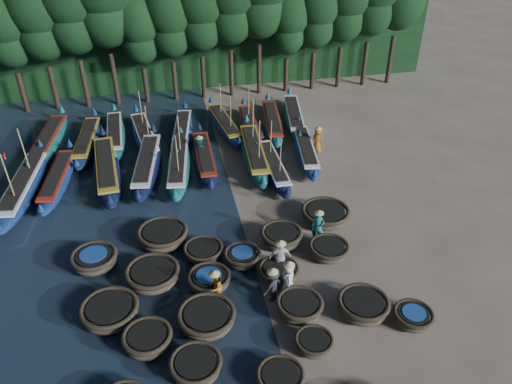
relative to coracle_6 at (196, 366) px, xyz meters
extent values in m
plane|color=gray|center=(3.37, 6.52, -0.43)|extent=(120.00, 120.00, 0.00)
cube|color=black|center=(3.37, 30.02, 4.57)|extent=(40.00, 3.00, 10.00)
ellipsoid|color=brown|center=(0.00, 0.00, -0.09)|extent=(2.32, 2.32, 0.66)
torus|color=#342C1F|center=(0.00, 0.00, 0.22)|extent=(2.03, 2.03, 0.20)
cylinder|color=black|center=(0.00, 0.00, 0.26)|extent=(1.54, 1.54, 0.06)
ellipsoid|color=brown|center=(2.99, -1.11, -0.13)|extent=(2.10, 2.10, 0.59)
torus|color=#342C1F|center=(2.99, -1.11, 0.14)|extent=(1.83, 1.83, 0.18)
cylinder|color=black|center=(2.99, -1.11, 0.18)|extent=(1.38, 1.38, 0.05)
ellipsoid|color=brown|center=(4.67, 0.18, -0.14)|extent=(1.74, 1.74, 0.57)
torus|color=#342C1F|center=(4.67, 0.18, 0.12)|extent=(1.58, 1.58, 0.17)
cylinder|color=black|center=(4.67, 0.18, 0.16)|extent=(1.18, 1.18, 0.05)
ellipsoid|color=brown|center=(9.11, 0.60, -0.12)|extent=(1.92, 1.92, 0.60)
torus|color=#342C1F|center=(9.11, 0.60, 0.16)|extent=(1.71, 1.71, 0.18)
cylinder|color=black|center=(9.11, 0.60, 0.20)|extent=(1.28, 1.28, 0.05)
cylinder|color=navy|center=(9.11, 0.60, 0.23)|extent=(0.99, 0.99, 0.04)
ellipsoid|color=brown|center=(-3.24, 3.42, -0.07)|extent=(2.88, 2.88, 0.72)
torus|color=#342C1F|center=(-3.24, 3.42, 0.27)|extent=(2.48, 2.48, 0.22)
cylinder|color=black|center=(-3.24, 3.42, 0.31)|extent=(1.90, 1.90, 0.07)
ellipsoid|color=brown|center=(-1.74, 1.62, -0.08)|extent=(2.41, 2.41, 0.70)
torus|color=#342C1F|center=(-1.74, 1.62, 0.25)|extent=(2.02, 2.02, 0.21)
cylinder|color=black|center=(-1.74, 1.62, 0.30)|extent=(1.52, 1.52, 0.06)
ellipsoid|color=brown|center=(0.69, 2.23, -0.06)|extent=(3.02, 3.02, 0.72)
torus|color=#342C1F|center=(0.69, 2.23, 0.28)|extent=(2.45, 2.45, 0.22)
cylinder|color=black|center=(0.69, 2.23, 0.32)|extent=(1.87, 1.87, 0.07)
ellipsoid|color=brown|center=(4.61, 2.05, -0.07)|extent=(2.23, 2.23, 0.71)
torus|color=#342C1F|center=(4.61, 2.05, 0.26)|extent=(2.05, 2.05, 0.22)
cylinder|color=black|center=(4.61, 2.05, 0.31)|extent=(1.54, 1.54, 0.06)
ellipsoid|color=brown|center=(7.27, 1.55, -0.07)|extent=(2.46, 2.46, 0.72)
torus|color=#342C1F|center=(7.27, 1.55, 0.27)|extent=(2.26, 2.26, 0.22)
cylinder|color=black|center=(7.27, 1.55, 0.31)|extent=(1.71, 1.71, 0.07)
ellipsoid|color=brown|center=(-1.41, 5.28, -0.05)|extent=(2.87, 2.87, 0.75)
torus|color=#342C1F|center=(-1.41, 5.28, 0.31)|extent=(2.51, 2.51, 0.23)
cylinder|color=black|center=(-1.41, 5.28, 0.35)|extent=(1.91, 1.91, 0.07)
ellipsoid|color=brown|center=(1.08, 4.53, -0.11)|extent=(2.02, 2.02, 0.63)
torus|color=#342C1F|center=(1.08, 4.53, 0.19)|extent=(1.99, 1.99, 0.19)
cylinder|color=black|center=(1.08, 4.53, 0.22)|extent=(1.51, 1.51, 0.06)
cylinder|color=navy|center=(1.08, 4.53, 0.26)|extent=(1.16, 1.16, 0.04)
ellipsoid|color=brown|center=(2.84, 5.77, -0.11)|extent=(1.72, 1.72, 0.63)
torus|color=#342C1F|center=(2.84, 5.77, 0.18)|extent=(1.81, 1.81, 0.19)
cylinder|color=black|center=(2.84, 5.77, 0.22)|extent=(1.36, 1.36, 0.06)
cylinder|color=navy|center=(2.84, 5.77, 0.26)|extent=(1.04, 1.04, 0.04)
ellipsoid|color=brown|center=(4.31, 4.44, -0.14)|extent=(1.91, 1.91, 0.58)
torus|color=#342C1F|center=(4.31, 4.44, 0.13)|extent=(1.91, 1.91, 0.17)
cylinder|color=black|center=(4.31, 4.44, 0.17)|extent=(1.46, 1.46, 0.05)
ellipsoid|color=brown|center=(7.06, 5.40, -0.10)|extent=(1.93, 1.93, 0.65)
torus|color=#342C1F|center=(7.06, 5.40, 0.21)|extent=(2.00, 2.00, 0.20)
cylinder|color=black|center=(7.06, 5.40, 0.25)|extent=(1.51, 1.51, 0.06)
ellipsoid|color=brown|center=(-4.07, 6.92, -0.05)|extent=(2.13, 2.13, 0.74)
torus|color=#342C1F|center=(-4.07, 6.92, 0.29)|extent=(2.22, 2.22, 0.22)
cylinder|color=black|center=(-4.07, 6.92, 0.34)|extent=(1.67, 1.67, 0.07)
cylinder|color=navy|center=(-4.07, 6.92, 0.38)|extent=(1.29, 1.29, 0.04)
ellipsoid|color=brown|center=(-0.81, 8.10, -0.05)|extent=(2.79, 2.79, 0.75)
torus|color=#342C1F|center=(-0.81, 8.10, 0.30)|extent=(2.57, 2.57, 0.23)
cylinder|color=black|center=(-0.81, 8.10, 0.35)|extent=(1.96, 1.96, 0.07)
ellipsoid|color=brown|center=(1.07, 6.63, -0.14)|extent=(2.26, 2.26, 0.57)
torus|color=#342C1F|center=(1.07, 6.63, 0.13)|extent=(1.96, 1.96, 0.17)
cylinder|color=black|center=(1.07, 6.63, 0.16)|extent=(1.50, 1.50, 0.05)
ellipsoid|color=brown|center=(5.02, 6.79, -0.05)|extent=(2.16, 2.16, 0.74)
torus|color=#342C1F|center=(5.02, 6.79, 0.30)|extent=(2.15, 2.15, 0.23)
cylinder|color=black|center=(5.02, 6.79, 0.34)|extent=(1.62, 1.62, 0.07)
ellipsoid|color=brown|center=(7.78, 8.12, -0.05)|extent=(2.92, 2.92, 0.76)
torus|color=#342C1F|center=(7.78, 8.12, 0.31)|extent=(2.62, 2.62, 0.23)
cylinder|color=black|center=(7.78, 8.12, 0.36)|extent=(2.00, 2.00, 0.07)
ellipsoid|color=navy|center=(-8.42, 13.96, 0.12)|extent=(2.47, 8.76, 1.08)
cone|color=navy|center=(-7.97, 18.15, 0.82)|extent=(0.48, 0.48, 0.65)
cube|color=white|center=(-8.42, 13.96, 0.57)|extent=(1.85, 6.78, 0.13)
cube|color=black|center=(-8.42, 13.96, 0.66)|extent=(1.46, 5.89, 0.11)
cylinder|color=#997F4C|center=(-8.17, 15.24, 1.84)|extent=(0.08, 0.26, 3.02)
cylinder|color=#997F4C|center=(-8.48, 12.34, 1.84)|extent=(0.08, 0.26, 3.02)
plane|color=red|center=(-8.32, 12.32, 3.16)|extent=(0.00, 0.38, 0.38)
ellipsoid|color=navy|center=(-6.62, 14.72, 0.04)|extent=(2.12, 7.51, 0.93)
cone|color=navy|center=(-6.23, 18.31, 0.64)|extent=(0.41, 0.41, 0.56)
cone|color=navy|center=(-7.00, 11.13, 0.59)|extent=(0.41, 0.41, 0.46)
cube|color=#A42314|center=(-6.62, 14.72, 0.43)|extent=(1.58, 5.81, 0.11)
cube|color=black|center=(-6.62, 14.72, 0.50)|extent=(1.25, 5.05, 0.09)
ellipsoid|color=#0E1034|center=(-3.82, 15.19, 0.12)|extent=(2.36, 8.84, 1.09)
cone|color=#0E1034|center=(-4.21, 19.43, 0.83)|extent=(0.48, 0.48, 0.66)
cone|color=#0E1034|center=(-3.43, 10.95, 0.78)|extent=(0.48, 0.48, 0.55)
cube|color=#B98F22|center=(-3.82, 15.19, 0.58)|extent=(1.76, 6.85, 0.13)
cube|color=black|center=(-3.82, 15.19, 0.67)|extent=(1.38, 5.95, 0.11)
ellipsoid|color=#0E1034|center=(-1.40, 15.26, 0.09)|extent=(2.63, 8.43, 1.04)
cone|color=#0E1034|center=(-0.84, 19.27, 0.77)|extent=(0.46, 0.46, 0.62)
cone|color=#0E1034|center=(-1.95, 11.25, 0.72)|extent=(0.46, 0.46, 0.52)
cube|color=white|center=(-1.40, 15.26, 0.53)|extent=(1.97, 6.53, 0.12)
cube|color=black|center=(-1.40, 15.26, 0.61)|extent=(1.58, 5.66, 0.10)
ellipsoid|color=#105E5A|center=(0.50, 14.77, 0.06)|extent=(2.33, 7.91, 0.97)
cone|color=#105E5A|center=(0.96, 18.54, 0.70)|extent=(0.43, 0.43, 0.58)
cone|color=#105E5A|center=(0.05, 11.00, 0.65)|extent=(0.43, 0.43, 0.49)
cube|color=white|center=(0.50, 14.77, 0.47)|extent=(1.74, 6.12, 0.12)
cube|color=black|center=(0.50, 14.77, 0.55)|extent=(1.39, 5.31, 0.10)
cylinder|color=#997F4C|center=(0.74, 15.92, 1.62)|extent=(0.07, 0.23, 2.73)
cylinder|color=#997F4C|center=(0.43, 13.31, 1.62)|extent=(0.07, 0.23, 2.73)
plane|color=red|center=(0.57, 13.29, 2.81)|extent=(0.00, 0.34, 0.34)
ellipsoid|color=#0E1034|center=(2.20, 15.51, 0.04)|extent=(1.46, 7.40, 0.92)
cone|color=#0E1034|center=(2.27, 19.10, 0.63)|extent=(0.41, 0.41, 0.55)
cone|color=#0E1034|center=(2.14, 11.91, 0.59)|extent=(0.41, 0.41, 0.46)
cube|color=#A42314|center=(2.20, 15.51, 0.42)|extent=(1.07, 5.73, 0.11)
cube|color=black|center=(2.20, 15.51, 0.50)|extent=(0.81, 4.99, 0.09)
ellipsoid|color=#105E5A|center=(5.37, 15.35, 0.09)|extent=(2.06, 8.39, 1.04)
cone|color=#105E5A|center=(5.65, 19.38, 0.77)|extent=(0.46, 0.46, 0.62)
cone|color=#105E5A|center=(5.09, 11.31, 0.72)|extent=(0.46, 0.46, 0.52)
cube|color=#B98F22|center=(5.37, 15.35, 0.53)|extent=(1.53, 6.49, 0.12)
cube|color=black|center=(5.37, 15.35, 0.61)|extent=(1.19, 5.65, 0.10)
cylinder|color=#997F4C|center=(5.56, 16.58, 1.75)|extent=(0.07, 0.25, 2.91)
cylinder|color=#997F4C|center=(5.37, 13.79, 1.75)|extent=(0.07, 0.25, 2.91)
plane|color=red|center=(5.52, 13.77, 3.02)|extent=(0.00, 0.36, 0.36)
ellipsoid|color=#0E1034|center=(6.21, 13.59, 0.02)|extent=(1.28, 7.13, 0.89)
cone|color=#0E1034|center=(6.21, 17.06, 0.60)|extent=(0.39, 0.39, 0.53)
cone|color=#0E1034|center=(6.21, 10.12, 0.55)|extent=(0.39, 0.39, 0.45)
cube|color=white|center=(6.21, 13.59, 0.39)|extent=(0.94, 5.52, 0.11)
cube|color=black|center=(6.21, 13.59, 0.47)|extent=(0.70, 4.81, 0.09)
cylinder|color=#997F4C|center=(6.30, 14.66, 1.45)|extent=(0.06, 0.21, 2.49)
cylinder|color=#997F4C|center=(6.30, 12.26, 1.45)|extent=(0.06, 0.21, 2.49)
plane|color=red|center=(6.44, 12.26, 2.53)|extent=(0.00, 0.31, 0.31)
ellipsoid|color=navy|center=(8.75, 15.11, 0.04)|extent=(2.38, 7.48, 0.92)
cone|color=navy|center=(9.27, 18.66, 0.63)|extent=(0.40, 0.40, 0.55)
cone|color=navy|center=(8.23, 11.56, 0.59)|extent=(0.40, 0.40, 0.46)
cube|color=white|center=(8.75, 15.11, 0.42)|extent=(1.78, 5.79, 0.11)
cube|color=black|center=(8.75, 15.11, 0.50)|extent=(1.43, 5.02, 0.09)
ellipsoid|color=#105E5A|center=(-7.80, 19.66, 0.10)|extent=(2.54, 8.51, 1.05)
cone|color=#105E5A|center=(-7.29, 23.72, 0.78)|extent=(0.46, 0.46, 0.63)
cone|color=#105E5A|center=(-8.31, 15.60, 0.73)|extent=(0.46, 0.46, 0.52)
cube|color=#A42314|center=(-7.80, 19.66, 0.54)|extent=(1.90, 6.58, 0.13)
cube|color=black|center=(-7.80, 19.66, 0.62)|extent=(1.51, 5.72, 0.10)
ellipsoid|color=navy|center=(-5.27, 19.33, 0.05)|extent=(1.98, 7.65, 0.95)
cone|color=navy|center=(-4.97, 23.01, 0.66)|extent=(0.42, 0.42, 0.57)
cone|color=navy|center=(-5.58, 15.66, 0.62)|extent=(0.42, 0.42, 0.47)
cube|color=#B98F22|center=(-5.27, 19.33, 0.45)|extent=(1.47, 5.93, 0.11)
cube|color=black|center=(-5.27, 19.33, 0.52)|extent=(1.16, 5.15, 0.09)
ellipsoid|color=#105E5A|center=(-3.46, 19.98, 0.04)|extent=(1.61, 7.49, 0.93)
cone|color=#105E5A|center=(-3.59, 23.61, 0.65)|extent=(0.41, 0.41, 0.56)
cone|color=#105E5A|center=(-3.33, 16.35, 0.60)|extent=(0.41, 0.41, 0.47)
cube|color=white|center=(-3.46, 19.98, 0.43)|extent=(1.18, 5.81, 0.11)
cube|color=black|center=(-3.46, 19.98, 0.51)|extent=(0.91, 5.05, 0.09)
ellipsoid|color=navy|center=(-1.46, 19.29, 0.06)|extent=(2.45, 7.83, 0.96)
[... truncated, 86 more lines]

